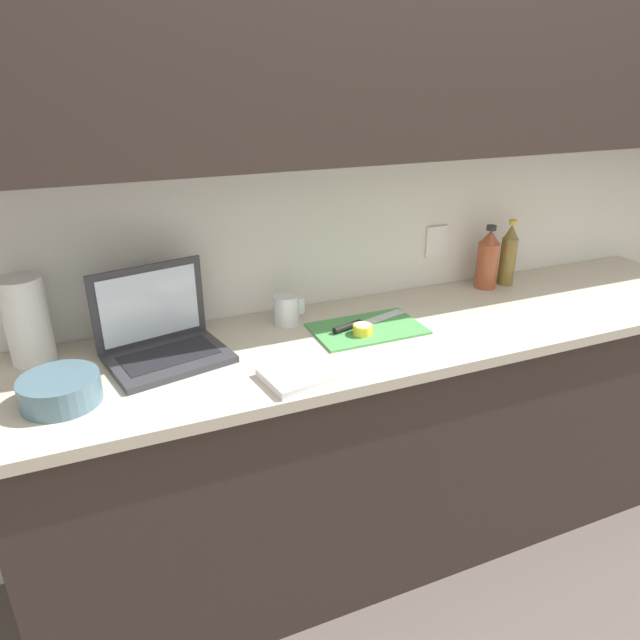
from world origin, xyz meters
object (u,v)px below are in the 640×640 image
(laptop, at_px, (161,336))
(bowl_white, at_px, (60,390))
(measuring_cup, at_px, (287,310))
(paper_towel_roll, at_px, (27,320))
(cutting_board, at_px, (367,329))
(knife, at_px, (357,324))
(bottle_green_soda, at_px, (508,255))
(bottle_oil_tall, at_px, (488,260))
(lemon_half_cut, at_px, (363,329))

(laptop, distance_m, bowl_white, 0.33)
(measuring_cup, height_order, bowl_white, measuring_cup)
(bowl_white, bearing_deg, laptop, 31.28)
(laptop, bearing_deg, bowl_white, -161.33)
(bowl_white, bearing_deg, paper_towel_roll, 104.48)
(cutting_board, bearing_deg, measuring_cup, 146.25)
(laptop, relative_size, cutting_board, 1.06)
(knife, height_order, bottle_green_soda, bottle_green_soda)
(knife, bearing_deg, bottle_green_soda, -3.43)
(bottle_oil_tall, distance_m, bowl_white, 1.56)
(knife, xyz_separation_m, lemon_half_cut, (-0.01, -0.06, 0.01))
(cutting_board, xyz_separation_m, bottle_oil_tall, (0.61, 0.18, 0.11))
(knife, xyz_separation_m, bottle_green_soda, (0.73, 0.16, 0.10))
(laptop, xyz_separation_m, bottle_oil_tall, (1.26, 0.11, 0.05))
(bottle_oil_tall, xyz_separation_m, paper_towel_roll, (-1.61, 0.00, 0.02))
(laptop, relative_size, knife, 1.27)
(bottle_green_soda, height_order, bottle_oil_tall, bottle_green_soda)
(bottle_green_soda, xyz_separation_m, bowl_white, (-1.63, -0.28, -0.08))
(cutting_board, xyz_separation_m, bottle_green_soda, (0.71, 0.18, 0.11))
(measuring_cup, distance_m, bowl_white, 0.74)
(bottle_green_soda, relative_size, paper_towel_roll, 1.01)
(bottle_green_soda, xyz_separation_m, paper_towel_roll, (-1.71, 0.00, 0.01))
(knife, xyz_separation_m, measuring_cup, (-0.20, 0.13, 0.03))
(bowl_white, distance_m, paper_towel_roll, 0.30)
(bottle_oil_tall, bearing_deg, measuring_cup, -177.92)
(bottle_green_soda, bearing_deg, paper_towel_roll, 179.96)
(bowl_white, height_order, paper_towel_roll, paper_towel_roll)
(laptop, relative_size, paper_towel_roll, 1.48)
(bottle_green_soda, distance_m, bottle_oil_tall, 0.10)
(knife, bearing_deg, paper_towel_roll, 154.86)
(bottle_green_soda, height_order, measuring_cup, bottle_green_soda)
(laptop, distance_m, cutting_board, 0.65)
(bottle_oil_tall, relative_size, measuring_cup, 2.33)
(cutting_board, height_order, knife, knife)
(laptop, xyz_separation_m, bowl_white, (-0.28, -0.17, -0.03))
(knife, distance_m, bottle_oil_tall, 0.66)
(cutting_board, relative_size, bowl_white, 1.80)
(measuring_cup, bearing_deg, knife, -32.85)
(laptop, height_order, measuring_cup, laptop)
(bottle_oil_tall, bearing_deg, bowl_white, -169.75)
(knife, height_order, bowl_white, bowl_white)
(lemon_half_cut, xyz_separation_m, measuring_cup, (-0.19, 0.19, 0.03))
(cutting_board, distance_m, paper_towel_roll, 1.02)
(cutting_board, bearing_deg, bottle_green_soda, 14.44)
(cutting_board, distance_m, bottle_oil_tall, 0.64)
(lemon_half_cut, bearing_deg, laptop, 169.56)
(laptop, height_order, bottle_green_soda, laptop)
(bottle_oil_tall, height_order, measuring_cup, bottle_oil_tall)
(knife, bearing_deg, lemon_half_cut, -116.24)
(lemon_half_cut, height_order, bottle_green_soda, bottle_green_soda)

